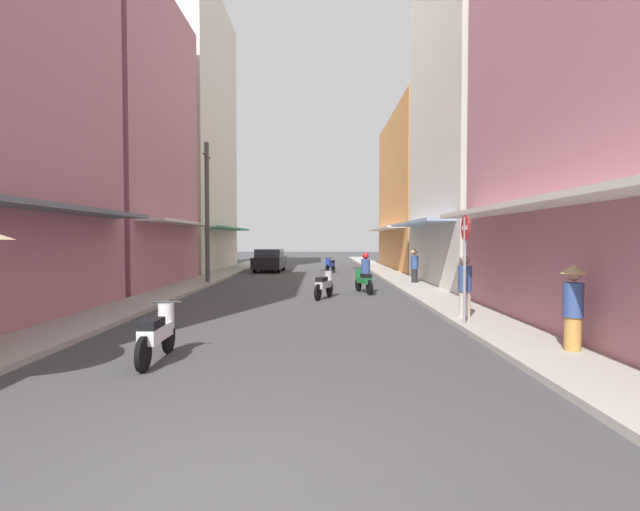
{
  "coord_description": "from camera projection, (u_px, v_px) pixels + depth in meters",
  "views": [
    {
      "loc": [
        0.83,
        -3.74,
        2.09
      ],
      "look_at": [
        0.76,
        16.37,
        1.38
      ],
      "focal_mm": 26.13,
      "sensor_mm": 36.0,
      "label": 1
    }
  ],
  "objects": [
    {
      "name": "building_left_far",
      "position": [
        178.0,
        135.0,
        30.81
      ],
      "size": [
        7.05,
        11.0,
        17.98
      ],
      "color": "silver",
      "rests_on": "ground"
    },
    {
      "name": "building_right_mid",
      "position": [
        499.0,
        118.0,
        20.51
      ],
      "size": [
        7.05,
        9.24,
        14.86
      ],
      "color": "silver",
      "rests_on": "ground"
    },
    {
      "name": "street_sign_no_entry",
      "position": [
        466.0,
        255.0,
        10.79
      ],
      "size": [
        0.07,
        0.6,
        2.65
      ],
      "color": "gray",
      "rests_on": "ground"
    },
    {
      "name": "motorbike_silver",
      "position": [
        326.0,
        284.0,
        16.38
      ],
      "size": [
        0.78,
        1.73,
        0.96
      ],
      "color": "black",
      "rests_on": "ground"
    },
    {
      "name": "building_left_mid",
      "position": [
        104.0,
        140.0,
        20.27
      ],
      "size": [
        7.05,
        8.92,
        12.81
      ],
      "color": "#B7727F",
      "rests_on": "ground"
    },
    {
      "name": "pedestrian_midway",
      "position": [
        575.0,
        305.0,
        8.18
      ],
      "size": [
        0.44,
        0.44,
        1.64
      ],
      "color": "#BF8C3F",
      "rests_on": "ground"
    },
    {
      "name": "motorbike_green",
      "position": [
        366.0,
        275.0,
        17.93
      ],
      "size": [
        0.68,
        1.77,
        1.58
      ],
      "color": "black",
      "rests_on": "ground"
    },
    {
      "name": "building_right_far",
      "position": [
        436.0,
        193.0,
        31.94
      ],
      "size": [
        7.05,
        12.73,
        10.53
      ],
      "color": "#D88C4C",
      "rests_on": "ground"
    },
    {
      "name": "pedestrian_crossing",
      "position": [
        416.0,
        265.0,
        21.09
      ],
      "size": [
        0.44,
        0.44,
        1.65
      ],
      "color": "#262628",
      "rests_on": "ground"
    },
    {
      "name": "pedestrian_foreground",
      "position": [
        467.0,
        289.0,
        11.65
      ],
      "size": [
        0.34,
        0.34,
        1.67
      ],
      "color": "beige",
      "rests_on": "ground"
    },
    {
      "name": "utility_pole",
      "position": [
        209.0,
        212.0,
        21.1
      ],
      "size": [
        0.2,
        1.2,
        6.44
      ],
      "color": "#4C4C4F",
      "rests_on": "ground"
    },
    {
      "name": "motorbike_white",
      "position": [
        159.0,
        331.0,
        7.98
      ],
      "size": [
        0.55,
        1.81,
        0.96
      ],
      "color": "black",
      "rests_on": "ground"
    },
    {
      "name": "parked_car",
      "position": [
        271.0,
        260.0,
        29.93
      ],
      "size": [
        1.92,
        4.17,
        1.45
      ],
      "color": "black",
      "rests_on": "ground"
    },
    {
      "name": "motorbike_blue",
      "position": [
        332.0,
        265.0,
        28.61
      ],
      "size": [
        0.74,
        1.74,
        0.96
      ],
      "color": "black",
      "rests_on": "ground"
    },
    {
      "name": "sidewalk_right",
      "position": [
        400.0,
        279.0,
        23.85
      ],
      "size": [
        1.64,
        56.13,
        0.12
      ],
      "primitive_type": "cube",
      "color": "#ADA89E",
      "rests_on": "ground"
    },
    {
      "name": "sidewalk_left",
      "position": [
        211.0,
        279.0,
        23.88
      ],
      "size": [
        1.64,
        56.13,
        0.12
      ],
      "primitive_type": "cube",
      "color": "#ADA89E",
      "rests_on": "ground"
    },
    {
      "name": "ground_plane",
      "position": [
        305.0,
        280.0,
        23.87
      ],
      "size": [
        105.9,
        105.9,
        0.0
      ],
      "primitive_type": "plane",
      "color": "#424244"
    }
  ]
}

